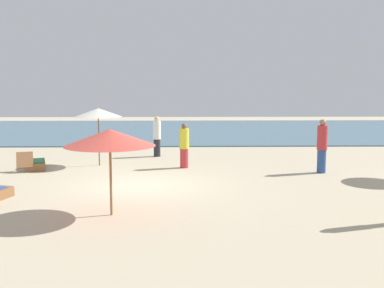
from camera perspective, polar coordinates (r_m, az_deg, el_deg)
ground_plane at (r=14.83m, az=-6.14°, el=-5.05°), size 60.00×60.00×0.00m
ocean_water at (r=31.61m, az=-3.47°, el=1.63°), size 48.00×16.00×0.06m
umbrella_1 at (r=11.42m, az=-9.82°, el=0.76°), size 2.18×2.18×2.09m
umbrella_3 at (r=18.50m, az=-11.18°, el=3.71°), size 1.80×1.80×2.21m
lounger_2 at (r=18.59m, az=-18.25°, el=-2.30°), size 1.06×1.78×0.70m
person_0 at (r=17.39m, az=15.33°, el=-0.21°), size 0.51×0.51×1.91m
person_1 at (r=17.78m, az=-0.95°, el=-0.20°), size 0.48×0.48×1.68m
person_2 at (r=20.58m, az=-4.23°, el=0.93°), size 0.45×0.45×1.74m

